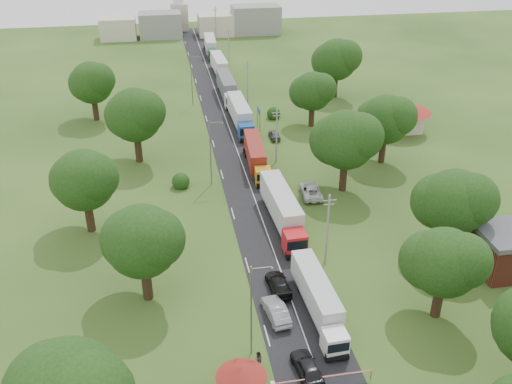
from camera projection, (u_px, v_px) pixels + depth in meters
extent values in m
plane|color=#264216|center=(268.00, 235.00, 72.03)|extent=(260.00, 260.00, 0.00)
cube|color=black|center=(243.00, 167.00, 89.36)|extent=(8.00, 200.00, 0.04)
cube|color=slate|center=(272.00, 383.00, 49.17)|extent=(0.35, 0.35, 0.25)
cylinder|color=red|center=(323.00, 377.00, 49.89)|extent=(9.00, 0.12, 0.12)
cylinder|color=slate|center=(371.00, 374.00, 50.82)|extent=(0.10, 0.10, 1.00)
cone|color=maroon|center=(241.00, 372.00, 47.88)|extent=(4.40, 4.40, 1.10)
cube|color=black|center=(257.00, 383.00, 48.79)|extent=(0.02, 1.20, 0.90)
cylinder|color=slate|center=(260.00, 121.00, 101.17)|extent=(0.12, 0.12, 4.00)
cylinder|color=slate|center=(257.00, 117.00, 103.25)|extent=(0.12, 0.12, 4.00)
cube|color=navy|center=(259.00, 111.00, 101.46)|extent=(0.06, 3.00, 1.00)
cube|color=silver|center=(259.00, 111.00, 101.46)|extent=(0.07, 3.10, 0.06)
cylinder|color=gray|center=(327.00, 230.00, 64.67)|extent=(0.24, 0.24, 9.00)
cube|color=gray|center=(329.00, 200.00, 62.87)|extent=(1.60, 0.10, 0.10)
cube|color=gray|center=(329.00, 204.00, 63.11)|extent=(1.20, 0.10, 0.10)
cylinder|color=gray|center=(277.00, 136.00, 88.94)|extent=(0.24, 0.24, 9.00)
cube|color=gray|center=(277.00, 113.00, 87.14)|extent=(1.60, 0.10, 0.10)
cube|color=gray|center=(277.00, 116.00, 87.38)|extent=(1.20, 0.10, 0.10)
cylinder|color=gray|center=(248.00, 82.00, 113.21)|extent=(0.24, 0.24, 9.00)
cube|color=gray|center=(247.00, 63.00, 111.40)|extent=(1.60, 0.10, 0.10)
cube|color=gray|center=(247.00, 66.00, 111.64)|extent=(1.20, 0.10, 0.10)
cylinder|color=gray|center=(229.00, 47.00, 137.47)|extent=(0.24, 0.24, 9.00)
cube|color=gray|center=(228.00, 31.00, 135.67)|extent=(1.60, 0.10, 0.10)
cube|color=gray|center=(228.00, 33.00, 135.91)|extent=(1.20, 0.10, 0.10)
cylinder|color=gray|center=(216.00, 23.00, 161.74)|extent=(0.24, 0.24, 9.00)
cube|color=gray|center=(215.00, 9.00, 159.94)|extent=(1.60, 0.10, 0.10)
cube|color=gray|center=(215.00, 11.00, 160.17)|extent=(1.20, 0.10, 0.10)
cylinder|color=slate|center=(251.00, 312.00, 51.48)|extent=(0.16, 0.16, 10.00)
cube|color=slate|center=(261.00, 268.00, 49.39)|extent=(1.80, 0.10, 0.10)
cube|color=slate|center=(270.00, 269.00, 49.58)|extent=(0.50, 0.22, 0.15)
cylinder|color=slate|center=(210.00, 154.00, 81.81)|extent=(0.16, 0.16, 10.00)
cube|color=slate|center=(215.00, 122.00, 79.72)|extent=(1.80, 0.10, 0.10)
cube|color=slate|center=(221.00, 123.00, 79.91)|extent=(0.50, 0.22, 0.15)
cylinder|color=slate|center=(192.00, 81.00, 112.14)|extent=(0.16, 0.16, 10.00)
cube|color=slate|center=(195.00, 57.00, 110.05)|extent=(1.80, 0.10, 0.10)
cube|color=slate|center=(199.00, 58.00, 110.25)|extent=(0.50, 0.22, 0.15)
cylinder|color=#382616|center=(438.00, 300.00, 57.67)|extent=(1.04, 1.04, 3.85)
sphere|color=#12360E|center=(445.00, 262.00, 55.45)|extent=(7.00, 7.00, 7.00)
sphere|color=#12360E|center=(463.00, 261.00, 54.42)|extent=(5.50, 5.50, 5.50)
sphere|color=#12360E|center=(429.00, 260.00, 56.62)|extent=(6.00, 6.00, 6.00)
cylinder|color=#382616|center=(447.00, 240.00, 67.18)|extent=(1.08, 1.08, 4.20)
sphere|color=#12360E|center=(454.00, 202.00, 64.75)|extent=(7.70, 7.70, 7.70)
sphere|color=#12360E|center=(472.00, 199.00, 63.61)|extent=(6.05, 6.05, 6.05)
sphere|color=#12360E|center=(439.00, 201.00, 66.03)|extent=(6.60, 6.60, 6.60)
cylinder|color=#382616|center=(343.00, 176.00, 81.62)|extent=(1.12, 1.12, 4.55)
sphere|color=#12360E|center=(346.00, 140.00, 78.97)|extent=(8.40, 8.40, 8.40)
sphere|color=#12360E|center=(360.00, 136.00, 77.74)|extent=(6.60, 6.60, 6.60)
sphere|color=#12360E|center=(334.00, 140.00, 80.37)|extent=(7.20, 7.20, 7.20)
cylinder|color=#382616|center=(382.00, 150.00, 90.02)|extent=(1.08, 1.08, 4.20)
sphere|color=#12360E|center=(386.00, 119.00, 87.59)|extent=(7.70, 7.70, 7.70)
sphere|color=#12360E|center=(398.00, 116.00, 86.46)|extent=(6.05, 6.05, 6.05)
sphere|color=#12360E|center=(375.00, 120.00, 88.87)|extent=(6.60, 6.60, 6.60)
cylinder|color=#382616|center=(312.00, 116.00, 103.76)|extent=(1.04, 1.04, 3.85)
sphere|color=#12360E|center=(313.00, 91.00, 101.54)|extent=(7.00, 7.00, 7.00)
sphere|color=#12360E|center=(321.00, 89.00, 100.51)|extent=(5.50, 5.50, 5.50)
sphere|color=#12360E|center=(305.00, 92.00, 102.71)|extent=(6.00, 6.00, 6.00)
cylinder|color=#382616|center=(335.00, 86.00, 117.98)|extent=(1.12, 1.12, 4.55)
sphere|color=#12360E|center=(337.00, 60.00, 115.33)|extent=(8.40, 8.40, 8.40)
sphere|color=#12360E|center=(346.00, 56.00, 114.10)|extent=(6.60, 6.60, 6.60)
sphere|color=#12360E|center=(329.00, 61.00, 116.73)|extent=(7.20, 7.20, 7.20)
cylinder|color=#382616|center=(147.00, 282.00, 60.06)|extent=(1.08, 1.08, 4.20)
sphere|color=#12360E|center=(142.00, 241.00, 57.62)|extent=(7.70, 7.70, 7.70)
sphere|color=#12360E|center=(155.00, 239.00, 56.49)|extent=(6.05, 6.05, 6.05)
sphere|color=#12360E|center=(132.00, 239.00, 58.91)|extent=(6.60, 6.60, 6.60)
cylinder|color=#382616|center=(90.00, 216.00, 71.98)|extent=(1.08, 1.08, 4.20)
sphere|color=#12360E|center=(84.00, 180.00, 69.55)|extent=(7.70, 7.70, 7.70)
sphere|color=#12360E|center=(94.00, 177.00, 68.41)|extent=(6.05, 6.05, 6.05)
sphere|color=#12360E|center=(76.00, 180.00, 70.83)|extent=(6.60, 6.60, 6.60)
cylinder|color=#382616|center=(138.00, 148.00, 90.15)|extent=(1.12, 1.12, 4.55)
sphere|color=#12360E|center=(135.00, 115.00, 87.51)|extent=(8.40, 8.40, 8.40)
sphere|color=#12360E|center=(144.00, 112.00, 86.27)|extent=(6.60, 6.60, 6.60)
sphere|color=#12360E|center=(127.00, 116.00, 88.91)|extent=(7.20, 7.20, 7.20)
cylinder|color=#382616|center=(95.00, 109.00, 106.34)|extent=(1.08, 1.08, 4.20)
sphere|color=#12360E|center=(92.00, 83.00, 103.91)|extent=(7.70, 7.70, 7.70)
sphere|color=#12360E|center=(98.00, 80.00, 102.77)|extent=(6.05, 6.05, 6.05)
sphere|color=#12360E|center=(86.00, 84.00, 105.19)|extent=(6.60, 6.60, 6.60)
cube|color=beige|center=(400.00, 120.00, 101.70)|extent=(7.00, 5.00, 4.00)
cone|color=maroon|center=(402.00, 105.00, 100.32)|extent=(10.08, 10.08, 1.80)
cube|color=gray|center=(160.00, 25.00, 164.16)|extent=(12.00, 8.00, 7.00)
cube|color=beige|center=(216.00, 25.00, 166.86)|extent=(10.00, 8.00, 6.00)
cube|color=gray|center=(256.00, 20.00, 168.24)|extent=(14.00, 8.00, 8.00)
cube|color=beige|center=(118.00, 28.00, 162.55)|extent=(10.00, 8.00, 6.00)
cube|color=beige|center=(179.00, 17.00, 171.78)|extent=(5.00, 5.00, 8.00)
cylinder|color=silver|center=(178.00, 0.00, 169.41)|extent=(3.20, 3.20, 2.00)
cube|color=white|center=(335.00, 342.00, 53.08)|extent=(2.31, 2.31, 2.31)
cube|color=black|center=(339.00, 348.00, 51.96)|extent=(2.12, 0.11, 1.01)
cube|color=slate|center=(338.00, 358.00, 52.60)|extent=(2.04, 0.34, 0.32)
cube|color=slate|center=(316.00, 304.00, 59.03)|extent=(2.57, 10.69, 0.28)
cube|color=silver|center=(316.00, 290.00, 58.48)|extent=(2.77, 10.97, 2.77)
cylinder|color=black|center=(337.00, 356.00, 52.82)|extent=(2.17, 0.92, 0.92)
cylinder|color=black|center=(332.00, 344.00, 54.26)|extent=(2.17, 0.92, 0.92)
cylinder|color=black|center=(308.00, 287.00, 61.93)|extent=(2.17, 0.92, 0.92)
cylinder|color=black|center=(305.00, 279.00, 63.13)|extent=(2.17, 0.92, 0.92)
cube|color=red|center=(295.00, 242.00, 67.53)|extent=(2.68, 2.68, 2.68)
cube|color=black|center=(297.00, 246.00, 66.23)|extent=(2.47, 0.12, 1.18)
cube|color=slate|center=(297.00, 256.00, 66.97)|extent=(2.37, 0.34, 0.38)
cube|color=slate|center=(281.00, 216.00, 74.45)|extent=(2.96, 12.44, 0.32)
cube|color=silver|center=(281.00, 202.00, 73.82)|extent=(3.18, 12.77, 3.22)
cylinder|color=black|center=(296.00, 255.00, 67.23)|extent=(2.52, 1.07, 1.07)
cylinder|color=black|center=(293.00, 246.00, 68.90)|extent=(2.52, 1.07, 1.07)
cylinder|color=black|center=(275.00, 204.00, 77.84)|extent=(2.52, 1.07, 1.07)
cylinder|color=black|center=(273.00, 199.00, 79.23)|extent=(2.52, 1.07, 1.07)
cube|color=#BC8916|center=(263.00, 176.00, 83.29)|extent=(2.44, 2.44, 2.39)
cube|color=black|center=(264.00, 178.00, 82.13)|extent=(2.20, 0.16, 1.05)
cube|color=slate|center=(264.00, 185.00, 82.79)|extent=(2.12, 0.39, 0.33)
cube|color=slate|center=(255.00, 162.00, 89.46)|extent=(2.91, 11.12, 0.29)
cube|color=maroon|center=(255.00, 151.00, 88.89)|extent=(3.12, 11.42, 2.87)
cylinder|color=black|center=(264.00, 185.00, 83.02)|extent=(2.25, 0.96, 0.96)
cylinder|color=black|center=(262.00, 180.00, 84.52)|extent=(2.25, 0.96, 0.96)
cylinder|color=black|center=(251.00, 154.00, 92.47)|extent=(2.25, 0.96, 0.96)
cylinder|color=black|center=(250.00, 151.00, 93.72)|extent=(2.25, 0.96, 0.96)
cube|color=#184390|center=(246.00, 131.00, 97.98)|extent=(2.60, 2.60, 2.66)
cube|color=black|center=(247.00, 132.00, 96.69)|extent=(2.45, 0.07, 1.17)
cube|color=slate|center=(247.00, 140.00, 97.43)|extent=(2.34, 0.29, 0.37)
cube|color=slate|center=(240.00, 121.00, 104.84)|extent=(2.68, 12.28, 0.32)
cube|color=#BCBDC1|center=(239.00, 110.00, 104.21)|extent=(2.90, 12.60, 3.19)
cylinder|color=black|center=(247.00, 139.00, 97.68)|extent=(2.50, 1.06, 1.06)
cylinder|color=black|center=(245.00, 135.00, 99.34)|extent=(2.50, 1.06, 1.06)
cylinder|color=black|center=(237.00, 115.00, 108.20)|extent=(2.50, 1.06, 1.06)
cylinder|color=black|center=(236.00, 112.00, 109.58)|extent=(2.50, 1.06, 1.06)
cube|color=silver|center=(231.00, 101.00, 111.92)|extent=(2.55, 2.55, 2.64)
cube|color=black|center=(232.00, 101.00, 110.64)|extent=(2.43, 0.04, 1.16)
cube|color=slate|center=(232.00, 108.00, 111.37)|extent=(2.32, 0.27, 0.37)
cube|color=slate|center=(227.00, 93.00, 118.72)|extent=(2.51, 12.15, 0.32)
cube|color=#515358|center=(226.00, 84.00, 118.10)|extent=(2.72, 12.47, 3.17)
cylinder|color=black|center=(232.00, 108.00, 111.63)|extent=(2.48, 1.06, 1.06)
cylinder|color=black|center=(231.00, 105.00, 113.27)|extent=(2.48, 1.06, 1.06)
cylinder|color=black|center=(224.00, 89.00, 122.05)|extent=(2.48, 1.06, 1.06)
cylinder|color=black|center=(223.00, 87.00, 123.42)|extent=(2.48, 1.06, 1.06)
cube|color=#B1251B|center=(223.00, 77.00, 126.20)|extent=(2.51, 2.51, 2.53)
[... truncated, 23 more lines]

